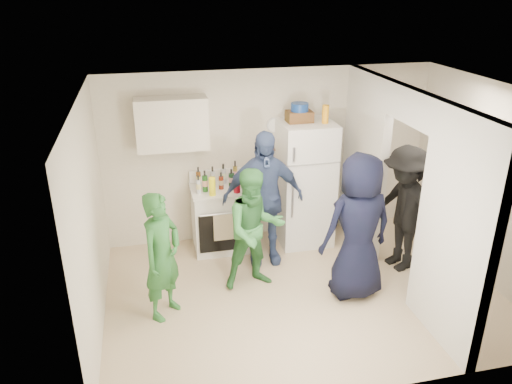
% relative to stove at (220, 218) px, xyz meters
% --- Properties ---
extents(floor, '(4.80, 4.80, 0.00)m').
position_rel_stove_xyz_m(floor, '(0.82, -1.37, -0.47)').
color(floor, '#C5AA8B').
rests_on(floor, ground).
extents(wall_back, '(4.80, 0.00, 4.80)m').
position_rel_stove_xyz_m(wall_back, '(0.82, 0.33, 0.78)').
color(wall_back, silver).
rests_on(wall_back, floor).
extents(wall_front, '(4.80, 0.00, 4.80)m').
position_rel_stove_xyz_m(wall_front, '(0.82, -3.07, 0.78)').
color(wall_front, silver).
rests_on(wall_front, floor).
extents(wall_left, '(0.00, 3.40, 3.40)m').
position_rel_stove_xyz_m(wall_left, '(-1.58, -1.37, 0.78)').
color(wall_left, silver).
rests_on(wall_left, floor).
extents(wall_right, '(0.00, 3.40, 3.40)m').
position_rel_stove_xyz_m(wall_right, '(3.22, -1.37, 0.78)').
color(wall_right, silver).
rests_on(wall_right, floor).
extents(ceiling, '(4.80, 4.80, 0.00)m').
position_rel_stove_xyz_m(ceiling, '(0.82, -1.37, 2.03)').
color(ceiling, white).
rests_on(ceiling, wall_back).
extents(partition_pier_back, '(0.12, 1.20, 2.50)m').
position_rel_stove_xyz_m(partition_pier_back, '(2.02, -0.27, 0.78)').
color(partition_pier_back, silver).
rests_on(partition_pier_back, floor).
extents(partition_pier_front, '(0.12, 1.20, 2.50)m').
position_rel_stove_xyz_m(partition_pier_front, '(2.02, -2.47, 0.78)').
color(partition_pier_front, silver).
rests_on(partition_pier_front, floor).
extents(partition_header, '(0.12, 1.00, 0.40)m').
position_rel_stove_xyz_m(partition_header, '(2.02, -1.37, 1.83)').
color(partition_header, silver).
rests_on(partition_header, partition_pier_back).
extents(stove, '(0.78, 0.65, 0.93)m').
position_rel_stove_xyz_m(stove, '(0.00, 0.00, 0.00)').
color(stove, white).
rests_on(stove, floor).
extents(upper_cabinet, '(0.95, 0.34, 0.70)m').
position_rel_stove_xyz_m(upper_cabinet, '(-0.58, 0.15, 1.38)').
color(upper_cabinet, silver).
rests_on(upper_cabinet, wall_back).
extents(fridge, '(0.75, 0.72, 1.81)m').
position_rel_stove_xyz_m(fridge, '(1.24, -0.03, 0.44)').
color(fridge, white).
rests_on(fridge, floor).
extents(wicker_basket, '(0.35, 0.25, 0.15)m').
position_rel_stove_xyz_m(wicker_basket, '(1.14, 0.02, 1.42)').
color(wicker_basket, brown).
rests_on(wicker_basket, fridge).
extents(blue_bowl, '(0.24, 0.24, 0.11)m').
position_rel_stove_xyz_m(blue_bowl, '(1.14, 0.02, 1.55)').
color(blue_bowl, navy).
rests_on(blue_bowl, wicker_basket).
extents(yellow_cup_stack_top, '(0.09, 0.09, 0.25)m').
position_rel_stove_xyz_m(yellow_cup_stack_top, '(1.46, -0.13, 1.47)').
color(yellow_cup_stack_top, '#FFA715').
rests_on(yellow_cup_stack_top, fridge).
extents(wall_clock, '(0.22, 0.02, 0.22)m').
position_rel_stove_xyz_m(wall_clock, '(0.87, 0.31, 1.23)').
color(wall_clock, white).
rests_on(wall_clock, wall_back).
extents(spice_shelf, '(0.35, 0.08, 0.03)m').
position_rel_stove_xyz_m(spice_shelf, '(0.82, 0.28, 0.88)').
color(spice_shelf, olive).
rests_on(spice_shelf, wall_back).
extents(nook_window, '(0.03, 0.70, 0.80)m').
position_rel_stove_xyz_m(nook_window, '(3.20, -1.17, 1.18)').
color(nook_window, black).
rests_on(nook_window, wall_right).
extents(nook_window_frame, '(0.04, 0.76, 0.86)m').
position_rel_stove_xyz_m(nook_window_frame, '(3.19, -1.17, 1.18)').
color(nook_window_frame, white).
rests_on(nook_window_frame, wall_right).
extents(nook_valance, '(0.04, 0.82, 0.18)m').
position_rel_stove_xyz_m(nook_valance, '(3.16, -1.17, 1.53)').
color(nook_valance, white).
rests_on(nook_valance, wall_right).
extents(yellow_cup_stack_stove, '(0.09, 0.09, 0.25)m').
position_rel_stove_xyz_m(yellow_cup_stack_stove, '(-0.12, -0.22, 0.59)').
color(yellow_cup_stack_stove, '#FFF615').
rests_on(yellow_cup_stack_stove, stove).
extents(red_cup, '(0.09, 0.09, 0.12)m').
position_rel_stove_xyz_m(red_cup, '(0.22, -0.20, 0.53)').
color(red_cup, '#AD0B1C').
rests_on(red_cup, stove).
extents(person_green_left, '(0.64, 0.66, 1.52)m').
position_rel_stove_xyz_m(person_green_left, '(-0.87, -1.41, 0.30)').
color(person_green_left, '#2C6F38').
rests_on(person_green_left, floor).
extents(person_green_center, '(0.81, 0.66, 1.57)m').
position_rel_stove_xyz_m(person_green_center, '(0.28, -1.05, 0.32)').
color(person_green_center, '#39833F').
rests_on(person_green_center, floor).
extents(person_denim, '(1.10, 0.48, 1.86)m').
position_rel_stove_xyz_m(person_denim, '(0.52, -0.48, 0.46)').
color(person_denim, '#374D79').
rests_on(person_denim, floor).
extents(person_navy, '(0.95, 0.67, 1.82)m').
position_rel_stove_xyz_m(person_navy, '(1.43, -1.51, 0.44)').
color(person_navy, black).
rests_on(person_navy, floor).
extents(person_nook, '(0.84, 1.21, 1.71)m').
position_rel_stove_xyz_m(person_nook, '(2.27, -1.04, 0.39)').
color(person_nook, black).
rests_on(person_nook, floor).
extents(bottle_a, '(0.07, 0.07, 0.29)m').
position_rel_stove_xyz_m(bottle_a, '(-0.26, 0.13, 0.61)').
color(bottle_a, brown).
rests_on(bottle_a, stove).
extents(bottle_b, '(0.07, 0.07, 0.30)m').
position_rel_stove_xyz_m(bottle_b, '(-0.20, -0.07, 0.62)').
color(bottle_b, '#1F5D1F').
rests_on(bottle_b, stove).
extents(bottle_c, '(0.07, 0.07, 0.28)m').
position_rel_stove_xyz_m(bottle_c, '(-0.06, 0.13, 0.61)').
color(bottle_c, silver).
rests_on(bottle_c, stove).
extents(bottle_d, '(0.07, 0.07, 0.24)m').
position_rel_stove_xyz_m(bottle_d, '(0.03, -0.03, 0.59)').
color(bottle_d, maroon).
rests_on(bottle_d, stove).
extents(bottle_e, '(0.08, 0.08, 0.29)m').
position_rel_stove_xyz_m(bottle_e, '(0.10, 0.18, 0.61)').
color(bottle_e, '#A9AEBB').
rests_on(bottle_e, stove).
extents(bottle_f, '(0.08, 0.08, 0.26)m').
position_rel_stove_xyz_m(bottle_f, '(0.19, 0.03, 0.60)').
color(bottle_f, '#12311B').
rests_on(bottle_f, stove).
extents(bottle_g, '(0.06, 0.06, 0.33)m').
position_rel_stove_xyz_m(bottle_g, '(0.26, 0.15, 0.63)').
color(bottle_g, olive).
rests_on(bottle_g, stove).
extents(bottle_h, '(0.06, 0.06, 0.26)m').
position_rel_stove_xyz_m(bottle_h, '(-0.29, -0.13, 0.60)').
color(bottle_h, silver).
rests_on(bottle_h, stove).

